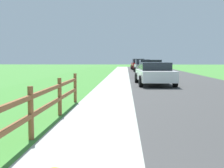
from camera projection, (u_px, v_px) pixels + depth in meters
name	position (u px, v px, depth m)	size (l,w,h in m)	color
ground_plane	(129.00, 78.00, 25.27)	(120.00, 120.00, 0.00)	#3F8133
road_asphalt	(168.00, 76.00, 27.10)	(7.00, 66.00, 0.01)	#383838
curb_concrete	(97.00, 76.00, 27.41)	(6.00, 66.00, 0.01)	#A5A99F
grass_verge	(80.00, 76.00, 27.48)	(5.00, 66.00, 0.00)	#3F8133
rail_fence	(31.00, 109.00, 5.80)	(0.11, 10.29, 1.06)	brown
parked_suv_white	(154.00, 73.00, 18.25)	(2.32, 5.01, 1.38)	white
parked_car_black	(150.00, 68.00, 25.51)	(2.22, 4.36, 1.52)	black
parked_car_silver	(142.00, 66.00, 35.89)	(2.06, 4.37, 1.52)	#B7BABF
parked_car_red	(138.00, 64.00, 44.05)	(2.12, 4.59, 1.61)	maroon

